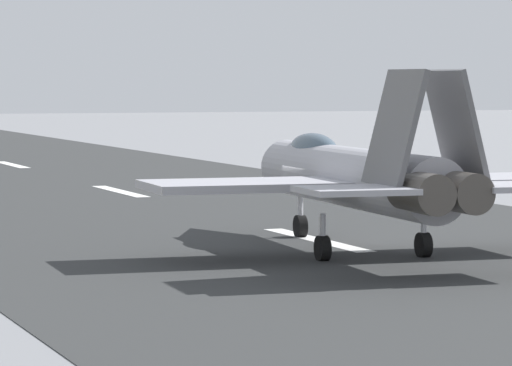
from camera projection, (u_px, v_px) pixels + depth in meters
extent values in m
plane|color=gray|center=(328.00, 243.00, 50.54)|extent=(400.00, 400.00, 0.00)
cube|color=#2E2F30|center=(328.00, 243.00, 50.54)|extent=(240.00, 26.00, 0.02)
cube|color=white|center=(316.00, 240.00, 51.44)|extent=(8.00, 0.70, 0.00)
cube|color=white|center=(120.00, 191.00, 73.92)|extent=(8.00, 0.70, 0.00)
cube|color=white|center=(12.00, 165.00, 97.34)|extent=(8.00, 0.70, 0.00)
cylinder|color=#A2A2AA|center=(352.00, 177.00, 47.51)|extent=(12.94, 2.64, 1.86)
cone|color=#A2A2AA|center=(274.00, 164.00, 55.05)|extent=(3.06, 1.76, 1.58)
ellipsoid|color=#3F5160|center=(313.00, 150.00, 50.92)|extent=(3.66, 1.32, 1.10)
cylinder|color=#47423D|center=(421.00, 193.00, 41.07)|extent=(2.26, 1.23, 1.10)
cylinder|color=#47423D|center=(459.00, 192.00, 41.39)|extent=(2.26, 1.23, 1.10)
cube|color=#A2A2AA|center=(243.00, 185.00, 45.46)|extent=(3.75, 5.92, 0.24)
cube|color=#A2A2AA|center=(479.00, 180.00, 47.68)|extent=(3.75, 5.92, 0.24)
cube|color=#A2A2AA|center=(355.00, 190.00, 40.52)|extent=(2.57, 2.94, 0.16)
cube|color=#5C5C60|center=(395.00, 127.00, 41.80)|extent=(2.65, 1.10, 3.14)
cube|color=#5C5C60|center=(456.00, 127.00, 42.33)|extent=(2.65, 1.10, 3.14)
cylinder|color=silver|center=(300.00, 217.00, 52.33)|extent=(0.18, 0.18, 1.40)
cylinder|color=black|center=(300.00, 226.00, 52.36)|extent=(0.78, 0.35, 0.76)
cylinder|color=silver|center=(323.00, 238.00, 45.44)|extent=(0.18, 0.18, 1.40)
cylinder|color=black|center=(323.00, 248.00, 45.46)|extent=(0.78, 0.35, 0.76)
cylinder|color=silver|center=(424.00, 234.00, 46.37)|extent=(0.18, 0.18, 1.40)
cylinder|color=black|center=(423.00, 245.00, 46.40)|extent=(0.78, 0.35, 0.76)
cube|color=#1E2338|center=(468.00, 197.00, 65.17)|extent=(0.24, 0.36, 0.84)
cube|color=yellow|center=(468.00, 182.00, 65.13)|extent=(0.52, 0.48, 0.57)
sphere|color=tan|center=(468.00, 172.00, 65.10)|extent=(0.22, 0.22, 0.22)
cylinder|color=yellow|center=(461.00, 182.00, 65.31)|extent=(0.10, 0.10, 0.54)
cylinder|color=yellow|center=(474.00, 183.00, 64.95)|extent=(0.10, 0.10, 0.54)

